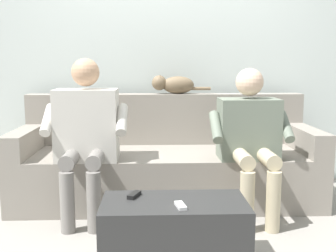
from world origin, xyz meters
name	(u,v)px	position (x,y,z in m)	size (l,w,h in m)	color
ground_plane	(171,233)	(0.00, 0.60, 0.00)	(8.00, 8.00, 0.00)	gray
back_wall	(165,45)	(0.00, -0.68, 1.32)	(5.25, 0.06, 2.64)	silver
couch	(167,163)	(0.00, -0.15, 0.30)	(2.46, 0.86, 0.87)	gray
coffee_table	(174,233)	(0.00, 1.05, 0.19)	(0.82, 0.42, 0.38)	#2D2D2D
person_left_seated	(250,133)	(-0.61, 0.26, 0.63)	(0.60, 0.60, 1.11)	slate
person_right_seated	(86,129)	(0.61, 0.24, 0.67)	(0.61, 0.56, 1.18)	beige
cat_on_backrest	(173,84)	(-0.07, -0.43, 0.96)	(0.53, 0.15, 0.17)	#756047
remote_white	(181,206)	(-0.03, 1.14, 0.39)	(0.11, 0.04, 0.02)	white
remote_black	(134,195)	(0.23, 0.96, 0.39)	(0.12, 0.04, 0.02)	black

